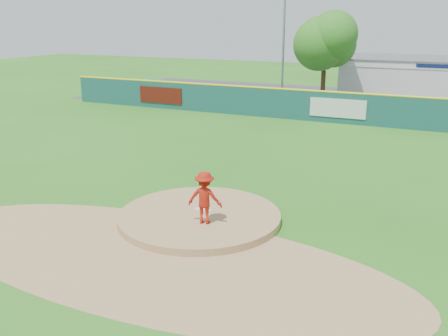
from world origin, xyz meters
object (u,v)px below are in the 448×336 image
at_px(deciduous_tree, 325,45).
at_px(light_pole_left, 284,24).
at_px(pool_building_grp, 437,78).
at_px(pitcher, 205,198).
at_px(van, 421,106).
at_px(playground_slide, 146,88).

height_order(deciduous_tree, light_pole_left, light_pole_left).
relative_size(pool_building_grp, light_pole_left, 1.38).
distance_m(pitcher, van, 24.54).
xyz_separation_m(van, playground_slide, (-22.39, -0.66, 0.09)).
bearing_deg(light_pole_left, pool_building_grp, 22.60).
xyz_separation_m(pitcher, van, (4.86, 24.04, -0.50)).
bearing_deg(pitcher, playground_slide, -63.88).
distance_m(pool_building_grp, deciduous_tree, 11.01).
bearing_deg(light_pole_left, deciduous_tree, -26.57).
bearing_deg(pool_building_grp, playground_slide, -158.10).
bearing_deg(playground_slide, van, 1.70).
relative_size(pitcher, light_pole_left, 0.16).
distance_m(van, playground_slide, 22.40).
relative_size(pitcher, van, 0.41).
bearing_deg(van, light_pole_left, 64.65).
height_order(pool_building_grp, playground_slide, pool_building_grp).
distance_m(deciduous_tree, light_pole_left, 4.72).
xyz_separation_m(pitcher, light_pole_left, (-6.53, 27.63, 4.94)).
xyz_separation_m(van, light_pole_left, (-11.39, 3.59, 5.44)).
relative_size(van, light_pole_left, 0.38).
relative_size(playground_slide, light_pole_left, 0.23).
relative_size(pool_building_grp, deciduous_tree, 2.07).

